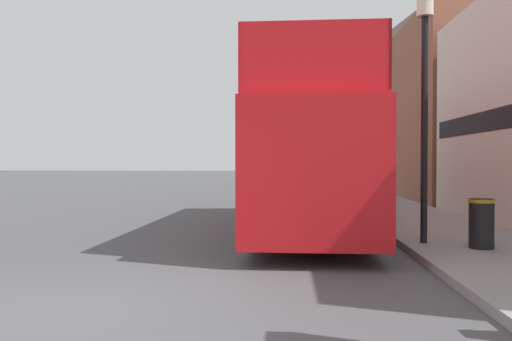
{
  "coord_description": "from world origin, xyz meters",
  "views": [
    {
      "loc": [
        2.65,
        -5.44,
        1.74
      ],
      "look_at": [
        1.93,
        6.08,
        1.54
      ],
      "focal_mm": 35.0,
      "sensor_mm": 36.0,
      "label": 1
    }
  ],
  "objects_px": {
    "tour_bus": "(307,158)",
    "lamp_post_nearest": "(425,65)",
    "parked_car_ahead_of_bus": "(314,189)",
    "lamp_post_third": "(344,126)",
    "lamp_post_second": "(373,118)",
    "litter_bin": "(481,222)"
  },
  "relations": [
    {
      "from": "tour_bus",
      "to": "lamp_post_nearest",
      "type": "distance_m",
      "value": 4.09
    },
    {
      "from": "parked_car_ahead_of_bus",
      "to": "litter_bin",
      "type": "xyz_separation_m",
      "value": [
        2.48,
        -10.71,
        -0.04
      ]
    },
    {
      "from": "tour_bus",
      "to": "lamp_post_nearest",
      "type": "height_order",
      "value": "lamp_post_nearest"
    },
    {
      "from": "lamp_post_third",
      "to": "litter_bin",
      "type": "distance_m",
      "value": 15.6
    },
    {
      "from": "tour_bus",
      "to": "lamp_post_third",
      "type": "bearing_deg",
      "value": 80.05
    },
    {
      "from": "parked_car_ahead_of_bus",
      "to": "lamp_post_second",
      "type": "xyz_separation_m",
      "value": [
        1.84,
        -2.77,
        2.57
      ]
    },
    {
      "from": "tour_bus",
      "to": "lamp_post_nearest",
      "type": "relative_size",
      "value": 1.95
    },
    {
      "from": "lamp_post_nearest",
      "to": "parked_car_ahead_of_bus",
      "type": "bearing_deg",
      "value": 98.88
    },
    {
      "from": "lamp_post_second",
      "to": "litter_bin",
      "type": "distance_m",
      "value": 8.38
    },
    {
      "from": "lamp_post_third",
      "to": "lamp_post_second",
      "type": "bearing_deg",
      "value": -89.03
    },
    {
      "from": "tour_bus",
      "to": "lamp_post_second",
      "type": "height_order",
      "value": "lamp_post_second"
    },
    {
      "from": "parked_car_ahead_of_bus",
      "to": "litter_bin",
      "type": "distance_m",
      "value": 10.99
    },
    {
      "from": "parked_car_ahead_of_bus",
      "to": "litter_bin",
      "type": "height_order",
      "value": "parked_car_ahead_of_bus"
    },
    {
      "from": "lamp_post_second",
      "to": "lamp_post_third",
      "type": "distance_m",
      "value": 7.38
    },
    {
      "from": "tour_bus",
      "to": "lamp_post_nearest",
      "type": "bearing_deg",
      "value": -52.73
    },
    {
      "from": "tour_bus",
      "to": "lamp_post_third",
      "type": "xyz_separation_m",
      "value": [
        2.3,
        11.79,
        1.65
      ]
    },
    {
      "from": "lamp_post_third",
      "to": "litter_bin",
      "type": "bearing_deg",
      "value": -87.14
    },
    {
      "from": "parked_car_ahead_of_bus",
      "to": "lamp_post_nearest",
      "type": "distance_m",
      "value": 10.69
    },
    {
      "from": "lamp_post_nearest",
      "to": "litter_bin",
      "type": "xyz_separation_m",
      "value": [
        0.89,
        -0.56,
        -3.01
      ]
    },
    {
      "from": "parked_car_ahead_of_bus",
      "to": "lamp_post_second",
      "type": "bearing_deg",
      "value": -55.27
    },
    {
      "from": "litter_bin",
      "to": "tour_bus",
      "type": "bearing_deg",
      "value": 130.98
    },
    {
      "from": "lamp_post_nearest",
      "to": "lamp_post_third",
      "type": "xyz_separation_m",
      "value": [
        0.13,
        14.75,
        -0.15
      ]
    }
  ]
}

